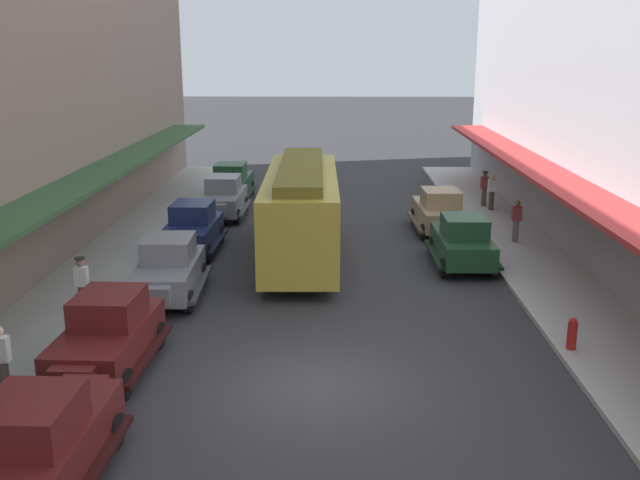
# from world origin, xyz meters

# --- Properties ---
(ground_plane) EXTENTS (200.00, 200.00, 0.00)m
(ground_plane) POSITION_xyz_m (0.00, 0.00, 0.00)
(ground_plane) COLOR #2D2D30
(parked_car_0) EXTENTS (2.16, 4.27, 1.84)m
(parked_car_0) POSITION_xyz_m (-4.60, 16.60, 0.94)
(parked_car_0) COLOR slate
(parked_car_0) RESTS_ON ground
(parked_car_1) EXTENTS (2.26, 4.30, 1.84)m
(parked_car_1) POSITION_xyz_m (-4.62, 5.85, 0.94)
(parked_car_1) COLOR slate
(parked_car_1) RESTS_ON ground
(parked_car_2) EXTENTS (2.24, 4.29, 1.84)m
(parked_car_2) POSITION_xyz_m (-4.77, 20.58, 0.94)
(parked_car_2) COLOR #193D23
(parked_car_2) RESTS_ON ground
(parked_car_3) EXTENTS (2.25, 4.30, 1.84)m
(parked_car_3) POSITION_xyz_m (-4.89, 0.73, 0.94)
(parked_car_3) COLOR #591919
(parked_car_3) RESTS_ON ground
(parked_car_4) EXTENTS (2.20, 4.28, 1.84)m
(parked_car_4) POSITION_xyz_m (-4.58, -4.04, 0.94)
(parked_car_4) COLOR #591919
(parked_car_4) RESTS_ON ground
(parked_car_5) EXTENTS (2.28, 4.31, 1.84)m
(parked_car_5) POSITION_xyz_m (4.77, 14.05, 0.94)
(parked_car_5) COLOR #997F5B
(parked_car_5) RESTS_ON ground
(parked_car_6) EXTENTS (2.20, 4.28, 1.84)m
(parked_car_6) POSITION_xyz_m (-4.88, 10.89, 0.94)
(parked_car_6) COLOR #19234C
(parked_car_6) RESTS_ON ground
(parked_car_7) EXTENTS (2.18, 4.27, 1.84)m
(parked_car_7) POSITION_xyz_m (4.90, 9.26, 0.94)
(parked_car_7) COLOR #193D23
(parked_car_7) RESTS_ON ground
(streetcar) EXTENTS (2.71, 9.65, 3.46)m
(streetcar) POSITION_xyz_m (-0.75, 10.05, 1.90)
(streetcar) COLOR gold
(streetcar) RESTS_ON ground
(fire_hydrant) EXTENTS (0.24, 0.24, 0.82)m
(fire_hydrant) POSITION_xyz_m (6.35, 1.83, 0.56)
(fire_hydrant) COLOR #B21E19
(fire_hydrant) RESTS_ON sidewalk_right
(pedestrian_0) EXTENTS (0.36, 0.28, 1.67)m
(pedestrian_0) POSITION_xyz_m (7.51, 18.48, 1.01)
(pedestrian_0) COLOR #4C4238
(pedestrian_0) RESTS_ON sidewalk_right
(pedestrian_1) EXTENTS (0.36, 0.24, 1.64)m
(pedestrian_1) POSITION_xyz_m (7.43, 12.00, 0.99)
(pedestrian_1) COLOR slate
(pedestrian_1) RESTS_ON sidewalk_right
(pedestrian_3) EXTENTS (0.36, 0.24, 1.64)m
(pedestrian_3) POSITION_xyz_m (-6.59, -1.02, 0.99)
(pedestrian_3) COLOR #4C4238
(pedestrian_3) RESTS_ON sidewalk_left
(pedestrian_4) EXTENTS (0.36, 0.24, 1.64)m
(pedestrian_4) POSITION_xyz_m (7.69, 17.69, 0.99)
(pedestrian_4) COLOR #4C4238
(pedestrian_4) RESTS_ON sidewalk_right
(pedestrian_5) EXTENTS (0.36, 0.28, 1.67)m
(pedestrian_5) POSITION_xyz_m (-6.59, 3.92, 1.01)
(pedestrian_5) COLOR #4C4238
(pedestrian_5) RESTS_ON sidewalk_left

